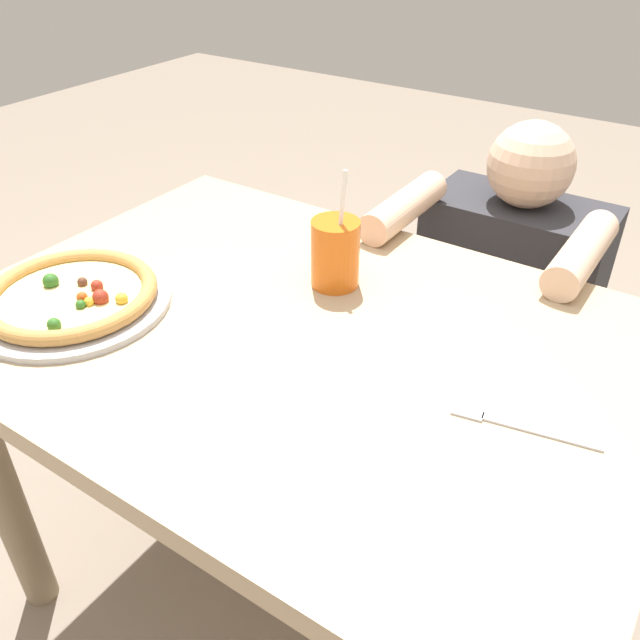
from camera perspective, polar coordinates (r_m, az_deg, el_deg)
name	(u,v)px	position (r m, az deg, el deg)	size (l,w,h in m)	color
ground_plane	(305,593)	(1.64, -1.32, -22.66)	(8.00, 8.00, 0.00)	gray
dining_table	(300,383)	(1.17, -1.73, -5.47)	(1.17, 0.83, 0.75)	tan
pizza_near	(72,297)	(1.22, -20.79, 1.89)	(0.34, 0.34, 0.04)	#B7B7BC
drink_cup_colored	(335,253)	(1.18, 1.34, 5.84)	(0.09, 0.09, 0.22)	orange
fork	(517,425)	(0.95, 16.76, -8.76)	(0.20, 0.06, 0.00)	silver
diner_seated	(499,327)	(1.74, 15.32, -0.63)	(0.44, 0.54, 0.94)	#333847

